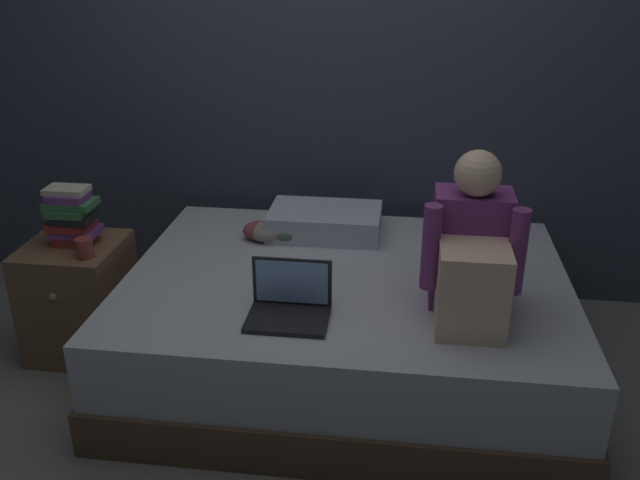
# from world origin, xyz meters

# --- Properties ---
(ground_plane) EXTENTS (8.00, 8.00, 0.00)m
(ground_plane) POSITION_xyz_m (0.00, 0.00, 0.00)
(ground_plane) COLOR gray
(wall_back) EXTENTS (5.60, 0.10, 2.70)m
(wall_back) POSITION_xyz_m (0.00, 1.20, 1.35)
(wall_back) COLOR #383D4C
(wall_back) RESTS_ON ground_plane
(bed) EXTENTS (2.00, 1.50, 0.50)m
(bed) POSITION_xyz_m (0.20, 0.30, 0.25)
(bed) COLOR brown
(bed) RESTS_ON ground_plane
(nightstand) EXTENTS (0.44, 0.46, 0.57)m
(nightstand) POSITION_xyz_m (-1.10, 0.30, 0.28)
(nightstand) COLOR brown
(nightstand) RESTS_ON ground_plane
(person_sitting) EXTENTS (0.39, 0.44, 0.66)m
(person_sitting) POSITION_xyz_m (0.71, 0.03, 0.75)
(person_sitting) COLOR #75337A
(person_sitting) RESTS_ON bed
(laptop) EXTENTS (0.32, 0.23, 0.22)m
(laptop) POSITION_xyz_m (0.01, -0.10, 0.56)
(laptop) COLOR black
(laptop) RESTS_ON bed
(pillow) EXTENTS (0.56, 0.36, 0.13)m
(pillow) POSITION_xyz_m (0.04, 0.75, 0.57)
(pillow) COLOR silver
(pillow) RESTS_ON bed
(book_stack) EXTENTS (0.22, 0.17, 0.27)m
(book_stack) POSITION_xyz_m (-1.09, 0.33, 0.70)
(book_stack) COLOR #9E2D28
(book_stack) RESTS_ON nightstand
(mug) EXTENTS (0.08, 0.08, 0.09)m
(mug) POSITION_xyz_m (-0.97, 0.18, 0.61)
(mug) COLOR #933833
(mug) RESTS_ON nightstand
(clothes_pile) EXTENTS (0.30, 0.16, 0.10)m
(clothes_pile) POSITION_xyz_m (-0.22, 0.63, 0.55)
(clothes_pile) COLOR #8E3D47
(clothes_pile) RESTS_ON bed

